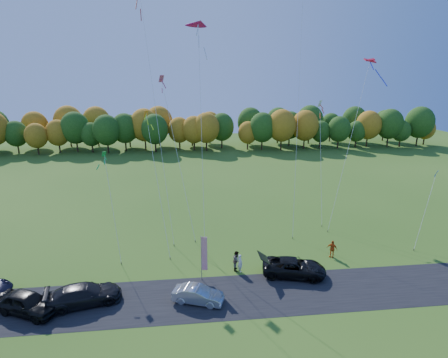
{
  "coord_description": "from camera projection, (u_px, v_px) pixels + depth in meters",
  "views": [
    {
      "loc": [
        -3.72,
        -28.35,
        17.18
      ],
      "look_at": [
        0.0,
        6.0,
        7.0
      ],
      "focal_mm": 28.0,
      "sensor_mm": 36.0,
      "label": 1
    }
  ],
  "objects": [
    {
      "name": "kite_diamond_yellow",
      "position": [
        158.0,
        183.0,
        34.84
      ],
      "size": [
        2.66,
        6.38,
        14.16
      ],
      "color": "#4C3F33",
      "rests_on": "ground"
    },
    {
      "name": "dark_truck_b",
      "position": [
        27.0,
        303.0,
        26.19
      ],
      "size": [
        5.37,
        3.86,
        1.7
      ],
      "primitive_type": "imported",
      "rotation": [
        0.0,
        0.0,
        1.15
      ],
      "color": "black",
      "rests_on": "ground"
    },
    {
      "name": "feather_flag",
      "position": [
        204.0,
        253.0,
        30.0
      ],
      "size": [
        0.55,
        0.15,
        4.21
      ],
      "color": "#999999",
      "rests_on": "ground"
    },
    {
      "name": "person_tailgate_b",
      "position": [
        237.0,
        261.0,
        32.05
      ],
      "size": [
        0.82,
        0.99,
        1.86
      ],
      "primitive_type": "imported",
      "rotation": [
        0.0,
        0.0,
        1.43
      ],
      "color": "gray",
      "rests_on": "ground"
    },
    {
      "name": "ground",
      "position": [
        231.0,
        270.0,
        32.27
      ],
      "size": [
        160.0,
        160.0,
        0.0
      ],
      "primitive_type": "plane",
      "color": "#305917"
    },
    {
      "name": "kite_diamond_pink",
      "position": [
        178.0,
        158.0,
        38.09
      ],
      "size": [
        3.86,
        6.99,
        17.71
      ],
      "color": "#4C3F33",
      "rests_on": "ground"
    },
    {
      "name": "kite_parafoil_orange",
      "position": [
        299.0,
        83.0,
        40.34
      ],
      "size": [
        5.38,
        13.81,
        33.21
      ],
      "color": "#4C3F33",
      "rests_on": "ground"
    },
    {
      "name": "black_suv",
      "position": [
        294.0,
        267.0,
        31.19
      ],
      "size": [
        6.08,
        3.86,
        1.56
      ],
      "primitive_type": "imported",
      "rotation": [
        0.0,
        0.0,
        1.33
      ],
      "color": "black",
      "rests_on": "ground"
    },
    {
      "name": "kite_delta_blue",
      "position": [
        155.0,
        108.0,
        38.22
      ],
      "size": [
        4.81,
        12.53,
        28.64
      ],
      "color": "#4C3F33",
      "rests_on": "ground"
    },
    {
      "name": "kite_diamond_blue_low",
      "position": [
        425.0,
        211.0,
        36.37
      ],
      "size": [
        3.94,
        3.57,
        7.95
      ],
      "color": "#4C3F33",
      "rests_on": "ground"
    },
    {
      "name": "silver_sedan",
      "position": [
        198.0,
        295.0,
        27.47
      ],
      "size": [
        4.26,
        2.62,
        1.32
      ],
      "primitive_type": "imported",
      "rotation": [
        0.0,
        0.0,
        1.24
      ],
      "color": "#B9B9BE",
      "rests_on": "ground"
    },
    {
      "name": "kite_delta_red",
      "position": [
        200.0,
        81.0,
        34.92
      ],
      "size": [
        2.55,
        9.2,
        23.8
      ],
      "color": "#4C3F33",
      "rests_on": "ground"
    },
    {
      "name": "kite_parafoil_rainbow",
      "position": [
        349.0,
        144.0,
        40.36
      ],
      "size": [
        7.29,
        6.11,
        19.51
      ],
      "color": "#4C3F33",
      "rests_on": "ground"
    },
    {
      "name": "person_tailgate_a",
      "position": [
        240.0,
        263.0,
        31.8
      ],
      "size": [
        0.61,
        0.72,
        1.69
      ],
      "primitive_type": "imported",
      "rotation": [
        0.0,
        0.0,
        1.96
      ],
      "color": "silver",
      "rests_on": "ground"
    },
    {
      "name": "dark_truck_a",
      "position": [
        84.0,
        294.0,
        27.26
      ],
      "size": [
        5.99,
        3.52,
        1.63
      ],
      "primitive_type": "imported",
      "rotation": [
        0.0,
        0.0,
        1.8
      ],
      "color": "black",
      "rests_on": "ground"
    },
    {
      "name": "kite_diamond_white",
      "position": [
        321.0,
        161.0,
        43.06
      ],
      "size": [
        2.13,
        7.91,
        14.7
      ],
      "color": "#4C3F33",
      "rests_on": "ground"
    },
    {
      "name": "tree_line",
      "position": [
        202.0,
        150.0,
        84.72
      ],
      "size": [
        116.0,
        12.0,
        10.0
      ],
      "primitive_type": null,
      "color": "#1E4711",
      "rests_on": "ground"
    },
    {
      "name": "kite_diamond_green",
      "position": [
        112.0,
        207.0,
        33.48
      ],
      "size": [
        1.95,
        4.17,
        10.5
      ],
      "color": "#4C3F33",
      "rests_on": "ground"
    },
    {
      "name": "person_east",
      "position": [
        332.0,
        249.0,
        34.34
      ],
      "size": [
        1.07,
        0.97,
        1.75
      ],
      "primitive_type": "imported",
      "rotation": [
        0.0,
        0.0,
        -0.66
      ],
      "color": "#CC5113",
      "rests_on": "ground"
    },
    {
      "name": "asphalt_strip",
      "position": [
        237.0,
        296.0,
        28.46
      ],
      "size": [
        90.0,
        6.0,
        0.01
      ],
      "primitive_type": "cube",
      "color": "black",
      "rests_on": "ground"
    }
  ]
}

